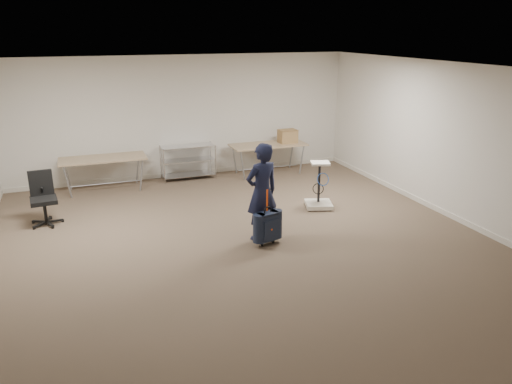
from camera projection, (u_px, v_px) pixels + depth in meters
name	position (u px, v px, depth m)	size (l,w,h in m)	color
ground	(248.00, 249.00, 7.96)	(9.00, 9.00, 0.00)	#4D3C2E
room_shell	(223.00, 217.00, 9.17)	(8.00, 9.00, 9.00)	silver
folding_table_left	(103.00, 160.00, 10.64)	(1.80, 0.75, 0.73)	#957C5B
folding_table_right	(268.00, 146.00, 11.89)	(1.80, 0.75, 0.73)	#957C5B
wire_shelf	(188.00, 160.00, 11.56)	(1.22, 0.47, 0.80)	silver
person	(262.00, 192.00, 8.12)	(0.60, 0.39, 1.64)	black
suitcase	(268.00, 226.00, 8.03)	(0.38, 0.28, 0.94)	#161D32
office_chair	(45.00, 208.00, 8.92)	(0.58, 0.58, 0.96)	black
equipment_cart	(319.00, 196.00, 9.75)	(0.63, 0.63, 0.92)	beige
cardboard_box	(288.00, 136.00, 11.98)	(0.42, 0.32, 0.32)	olive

